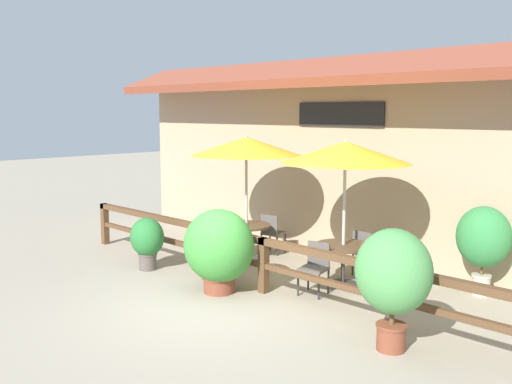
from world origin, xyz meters
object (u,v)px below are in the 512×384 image
object	(u,v)px
chair_middle_wallside	(365,250)
potted_plant_tall_tropical	(147,240)
dining_table_near	(246,231)
patio_umbrella_near	(246,146)
potted_plant_corner_fern	(393,275)
potted_plant_broad_leaf	(483,239)
chair_near_wallside	(272,231)
chair_middle_streetside	(315,265)
potted_plant_entrance_palm	(219,247)
dining_table_middle	(343,252)
patio_umbrella_middle	(345,153)
chair_near_streetside	(219,241)

from	to	relation	value
chair_middle_wallside	potted_plant_tall_tropical	bearing A→B (deg)	37.52
dining_table_near	chair_middle_wallside	size ratio (longest dim) A/B	1.15
patio_umbrella_near	potted_plant_corner_fern	world-z (taller)	patio_umbrella_near
potted_plant_corner_fern	potted_plant_broad_leaf	size ratio (longest dim) A/B	1.06
chair_near_wallside	chair_middle_streetside	world-z (taller)	same
chair_middle_wallside	potted_plant_corner_fern	world-z (taller)	potted_plant_corner_fern
dining_table_near	potted_plant_broad_leaf	world-z (taller)	potted_plant_broad_leaf
potted_plant_entrance_palm	dining_table_middle	bearing A→B (deg)	55.91
potted_plant_tall_tropical	dining_table_near	bearing A→B (deg)	68.00
dining_table_near	dining_table_middle	xyz separation A→B (m)	(2.51, -0.05, 0.00)
patio_umbrella_middle	chair_middle_wallside	world-z (taller)	patio_umbrella_middle
chair_middle_streetside	potted_plant_broad_leaf	xyz separation A→B (m)	(2.02, 1.92, 0.47)
dining_table_near	potted_plant_tall_tropical	bearing A→B (deg)	-112.00
dining_table_near	chair_near_streetside	bearing A→B (deg)	-94.53
chair_middle_wallside	potted_plant_tall_tropical	xyz separation A→B (m)	(-3.26, -2.62, 0.10)
chair_near_streetside	potted_plant_entrance_palm	distance (m)	1.80
chair_middle_wallside	chair_middle_streetside	bearing A→B (deg)	88.48
chair_near_wallside	chair_middle_wallside	size ratio (longest dim) A/B	1.00
chair_near_wallside	potted_plant_corner_fern	bearing A→B (deg)	135.68
dining_table_near	chair_middle_streetside	world-z (taller)	chair_middle_streetside
chair_near_wallside	chair_middle_wallside	distance (m)	2.41
chair_near_streetside	potted_plant_entrance_palm	xyz separation A→B (m)	(1.32, -1.18, 0.29)
dining_table_middle	potted_plant_entrance_palm	size ratio (longest dim) A/B	0.70
chair_near_streetside	chair_near_wallside	bearing A→B (deg)	85.05
chair_near_wallside	potted_plant_corner_fern	distance (m)	5.28
patio_umbrella_near	chair_middle_streetside	distance (m)	3.20
patio_umbrella_near	chair_near_wallside	distance (m)	2.00
chair_near_wallside	potted_plant_broad_leaf	bearing A→B (deg)	171.02
dining_table_near	chair_middle_wallside	world-z (taller)	chair_middle_wallside
chair_middle_streetside	potted_plant_tall_tropical	world-z (taller)	potted_plant_tall_tropical
dining_table_middle	chair_middle_streetside	world-z (taller)	chair_middle_streetside
patio_umbrella_near	chair_near_streetside	size ratio (longest dim) A/B	2.98
potted_plant_corner_fern	potted_plant_entrance_palm	world-z (taller)	potted_plant_corner_fern
potted_plant_tall_tropical	chair_near_streetside	bearing A→B (deg)	59.47
chair_near_wallside	patio_umbrella_middle	world-z (taller)	patio_umbrella_middle
dining_table_near	potted_plant_entrance_palm	xyz separation A→B (m)	(1.27, -1.88, 0.19)
dining_table_near	chair_near_wallside	world-z (taller)	chair_near_wallside
patio_umbrella_near	chair_near_wallside	bearing A→B (deg)	84.18
patio_umbrella_middle	dining_table_middle	distance (m)	1.77
patio_umbrella_middle	potted_plant_broad_leaf	bearing A→B (deg)	30.81
chair_middle_wallside	potted_plant_tall_tropical	distance (m)	4.18
chair_near_streetside	potted_plant_entrance_palm	world-z (taller)	potted_plant_entrance_palm
potted_plant_corner_fern	potted_plant_entrance_palm	bearing A→B (deg)	179.63
dining_table_middle	potted_plant_tall_tropical	world-z (taller)	potted_plant_tall_tropical
chair_near_streetside	potted_plant_tall_tropical	world-z (taller)	potted_plant_tall_tropical
patio_umbrella_middle	chair_middle_wallside	bearing A→B (deg)	92.16
dining_table_near	potted_plant_tall_tropical	xyz separation A→B (m)	(-0.78, -1.93, 0.01)
potted_plant_corner_fern	potted_plant_tall_tropical	xyz separation A→B (m)	(-5.41, -0.02, -0.41)
chair_near_streetside	potted_plant_tall_tropical	size ratio (longest dim) A/B	0.84
dining_table_near	chair_middle_wallside	xyz separation A→B (m)	(2.48, 0.69, -0.10)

